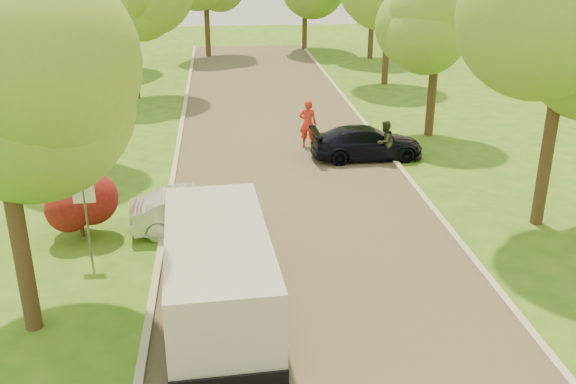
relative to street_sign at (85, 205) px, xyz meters
name	(u,v)px	position (x,y,z in m)	size (l,w,h in m)	color
ground	(339,335)	(5.80, -4.00, -1.56)	(100.00, 100.00, 0.00)	#2F6718
road	(295,194)	(5.80, 4.00, -1.56)	(8.00, 60.00, 0.01)	#4C4438
curb_left	(170,197)	(1.75, 4.00, -1.50)	(0.18, 60.00, 0.12)	#B2AD9E
curb_right	(416,187)	(9.85, 4.00, -1.50)	(0.18, 60.00, 0.12)	#B2AD9E
street_sign	(85,205)	(0.00, 0.00, 0.00)	(0.55, 0.06, 2.17)	#59595E
red_shrub	(78,200)	(-0.50, 1.50, -0.47)	(1.70, 1.70, 1.95)	#382619
tree_l_mida	(5,91)	(-0.50, -3.00, 3.61)	(4.71, 4.60, 7.39)	#382619
tree_l_midb	(87,37)	(-1.01, 8.00, 3.02)	(4.30, 4.20, 6.62)	#382619
tree_r_mida	(574,31)	(12.82, 1.00, 3.97)	(5.13, 5.00, 7.95)	#382619
tree_r_midb	(443,16)	(12.40, 10.00, 3.32)	(4.51, 4.40, 7.01)	#382619
minivan	(218,272)	(3.30, -2.99, -0.47)	(2.49, 5.69, 2.08)	silver
silver_sedan	(196,210)	(2.69, 1.57, -0.95)	(1.29, 3.71, 1.22)	silver
dark_sedan	(367,143)	(8.91, 7.30, -0.95)	(1.72, 4.22, 1.23)	black
longboard	(226,314)	(3.44, -3.09, -1.46)	(0.55, 1.03, 0.12)	black
skateboarder	(225,275)	(3.44, -3.09, -0.47)	(1.25, 0.72, 1.93)	slate
person_striped	(308,124)	(6.89, 8.95, -0.61)	(0.70, 0.46, 1.91)	red
person_olive	(385,142)	(9.45, 6.77, -0.77)	(0.77, 0.60, 1.59)	#29311D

